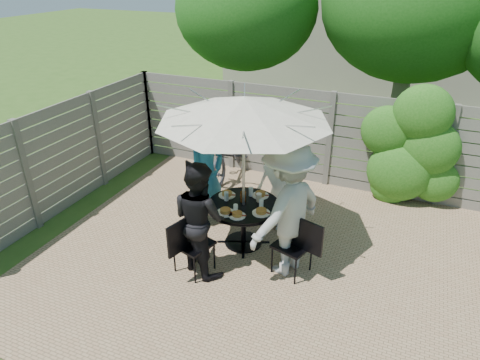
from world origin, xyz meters
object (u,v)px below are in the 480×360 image
at_px(person_back, 281,179).
at_px(coffee_cup, 259,198).
at_px(person_left, 207,177).
at_px(plate_back, 260,194).
at_px(chair_right, 293,256).
at_px(plate_front, 225,211).
at_px(plate_right, 261,212).
at_px(plate_extra, 237,215).
at_px(plate_left, 227,194).
at_px(patio_table, 243,216).
at_px(person_front, 199,218).
at_px(bicycle, 231,154).
at_px(chair_back, 285,206).
at_px(syrup_jug, 243,197).
at_px(glass_right, 261,204).
at_px(umbrella, 244,109).
at_px(glass_back, 251,192).
at_px(chair_left, 203,205).
at_px(glass_left, 226,196).
at_px(person_right, 288,209).
at_px(glass_front, 236,209).
at_px(chair_front, 193,255).

xyz_separation_m(person_back, coffee_cup, (-0.15, -0.60, -0.06)).
relative_size(person_left, plate_back, 6.63).
relative_size(chair_right, plate_front, 3.57).
height_order(plate_right, plate_extra, same).
xyz_separation_m(chair_right, plate_left, (-1.22, 0.52, 0.45)).
bearing_deg(chair_right, person_left, -5.67).
distance_m(plate_left, plate_right, 0.72).
distance_m(chair_right, plate_left, 1.40).
height_order(patio_table, plate_left, plate_left).
bearing_deg(person_left, person_back, -45.00).
height_order(person_front, bicycle, person_front).
relative_size(chair_back, syrup_jug, 5.73).
relative_size(plate_left, glass_right, 1.86).
relative_size(umbrella, plate_front, 12.11).
distance_m(person_back, glass_back, 0.58).
bearing_deg(chair_left, patio_table, 3.95).
relative_size(patio_table, person_back, 0.86).
bearing_deg(patio_table, plate_right, -23.08).
bearing_deg(chair_right, glass_right, -14.04).
distance_m(glass_left, coffee_cup, 0.48).
distance_m(person_left, bicycle, 1.81).
bearing_deg(umbrella, glass_back, 88.92).
relative_size(person_right, plate_front, 7.48).
relative_size(glass_front, bicycle, 0.07).
height_order(chair_right, bicycle, bicycle).
height_order(person_right, plate_left, person_right).
bearing_deg(chair_front, umbrella, -7.00).
bearing_deg(chair_back, glass_left, -19.44).
xyz_separation_m(chair_left, glass_back, (0.89, -0.10, 0.49)).
relative_size(person_right, glass_front, 13.89).
height_order(person_back, plate_back, person_back).
bearing_deg(glass_back, umbrella, -91.08).
bearing_deg(patio_table, chair_back, 67.01).
bearing_deg(person_front, glass_front, -100.42).
distance_m(patio_table, person_left, 0.91).
height_order(person_left, glass_front, person_left).
xyz_separation_m(umbrella, person_front, (-0.33, -0.76, -1.34)).
bearing_deg(plate_front, chair_right, -2.55).
height_order(plate_extra, glass_back, glass_back).
height_order(syrup_jug, coffee_cup, syrup_jug).
xyz_separation_m(glass_front, coffee_cup, (0.18, 0.44, -0.01)).
bearing_deg(person_left, plate_back, -66.55).
distance_m(plate_front, plate_right, 0.51).
bearing_deg(chair_left, glass_right, 8.85).
bearing_deg(chair_front, chair_left, 37.92).
relative_size(chair_back, plate_left, 3.53).
xyz_separation_m(plate_front, coffee_cup, (0.32, 0.49, 0.04)).
bearing_deg(chair_left, person_front, -36.70).
bearing_deg(glass_back, patio_table, -91.08).
distance_m(person_back, chair_left, 1.38).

